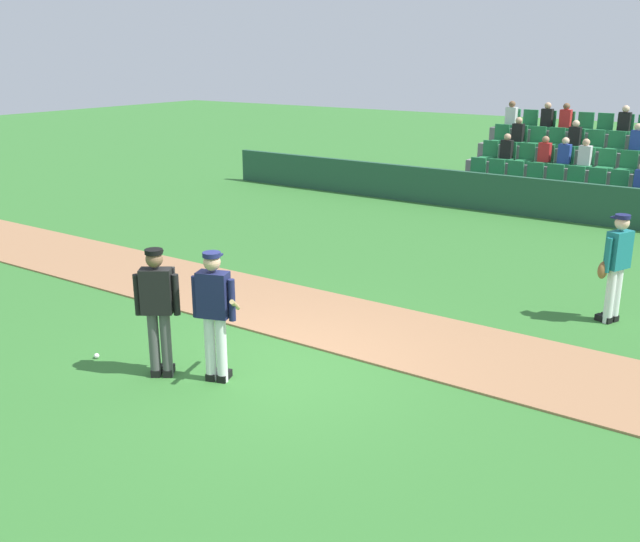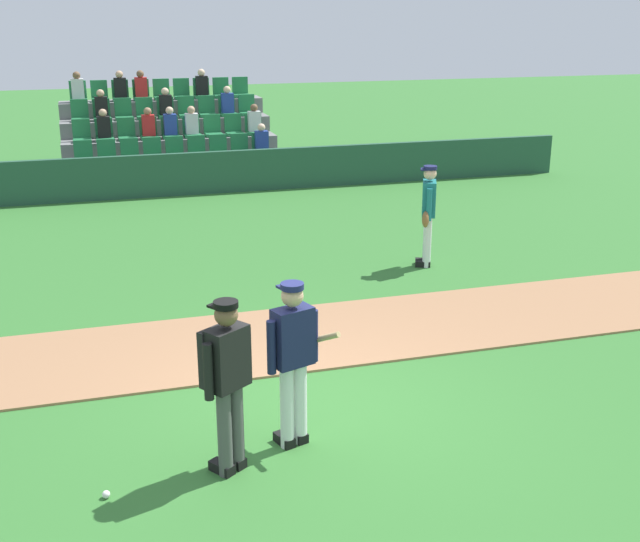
% 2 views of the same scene
% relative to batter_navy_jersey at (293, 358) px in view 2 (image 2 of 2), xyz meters
% --- Properties ---
extents(ground_plane, '(80.00, 80.00, 0.00)m').
position_rel_batter_navy_jersey_xyz_m(ground_plane, '(0.34, 0.63, -0.97)').
color(ground_plane, '#33702D').
extents(infield_dirt_path, '(28.00, 2.20, 0.03)m').
position_rel_batter_navy_jersey_xyz_m(infield_dirt_path, '(0.34, 2.68, -0.95)').
color(infield_dirt_path, '#9E704C').
rests_on(infield_dirt_path, ground).
extents(dugout_fence, '(20.00, 0.16, 1.01)m').
position_rel_batter_navy_jersey_xyz_m(dugout_fence, '(0.34, 11.96, -0.46)').
color(dugout_fence, '#234C38').
rests_on(dugout_fence, ground).
extents(stadium_bleachers, '(5.55, 3.80, 2.70)m').
position_rel_batter_navy_jersey_xyz_m(stadium_bleachers, '(0.34, 14.27, -0.20)').
color(stadium_bleachers, slate).
rests_on(stadium_bleachers, ground).
extents(batter_navy_jersey, '(0.74, 0.68, 1.76)m').
position_rel_batter_navy_jersey_xyz_m(batter_navy_jersey, '(0.00, 0.00, 0.00)').
color(batter_navy_jersey, white).
rests_on(batter_navy_jersey, ground).
extents(umpire_home_plate, '(0.53, 0.47, 1.76)m').
position_rel_batter_navy_jersey_xyz_m(umpire_home_plate, '(-0.72, -0.30, 0.03)').
color(umpire_home_plate, '#4C4C4C').
rests_on(umpire_home_plate, ground).
extents(runner_teal_jersey, '(0.42, 0.62, 1.76)m').
position_rel_batter_navy_jersey_xyz_m(runner_teal_jersey, '(3.73, 5.16, -0.01)').
color(runner_teal_jersey, white).
rests_on(runner_teal_jersey, ground).
extents(baseball, '(0.07, 0.07, 0.07)m').
position_rel_batter_navy_jersey_xyz_m(baseball, '(-1.90, -0.44, -0.93)').
color(baseball, white).
rests_on(baseball, ground).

